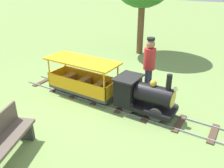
{
  "coord_description": "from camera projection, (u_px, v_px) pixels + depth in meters",
  "views": [
    {
      "loc": [
        4.4,
        3.04,
        2.96
      ],
      "look_at": [
        0.0,
        0.32,
        0.55
      ],
      "focal_mm": 36.79,
      "sensor_mm": 36.0,
      "label": 1
    }
  ],
  "objects": [
    {
      "name": "ground_plane",
      "position": [
        102.0,
        100.0,
        6.09
      ],
      "size": [
        60.0,
        60.0,
        0.0
      ],
      "primitive_type": "plane",
      "color": "#75934C"
    },
    {
      "name": "track",
      "position": [
        111.0,
        102.0,
        5.94
      ],
      "size": [
        0.74,
        5.7,
        0.04
      ],
      "color": "gray",
      "rests_on": "ground_plane"
    },
    {
      "name": "locomotive",
      "position": [
        142.0,
        95.0,
        5.33
      ],
      "size": [
        0.7,
        1.45,
        1.07
      ],
      "color": "black",
      "rests_on": "ground_plane"
    },
    {
      "name": "passenger_car",
      "position": [
        83.0,
        81.0,
        6.2
      ],
      "size": [
        0.8,
        2.0,
        0.97
      ],
      "color": "#3F3F3F",
      "rests_on": "ground_plane"
    },
    {
      "name": "conductor_person",
      "position": [
        149.0,
        63.0,
        5.89
      ],
      "size": [
        0.3,
        0.3,
        1.62
      ],
      "color": "#282D47",
      "rests_on": "ground_plane"
    },
    {
      "name": "park_bench",
      "position": [
        4.0,
        140.0,
        3.95
      ],
      "size": [
        1.36,
        0.86,
        0.82
      ],
      "color": "brown",
      "rests_on": "ground_plane"
    }
  ]
}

